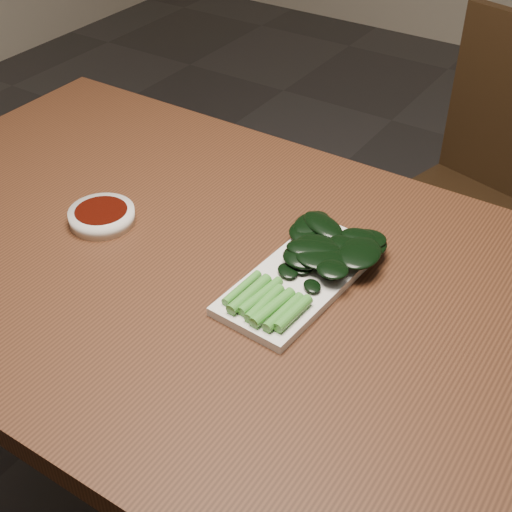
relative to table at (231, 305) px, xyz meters
name	(u,v)px	position (x,y,z in m)	size (l,w,h in m)	color
table	(231,305)	(0.00, 0.00, 0.00)	(1.40, 0.80, 0.75)	#422312
chair_far	(484,196)	(0.16, 0.84, -0.19)	(0.50, 0.50, 0.89)	black
sauce_bowl	(102,216)	(-0.25, -0.01, 0.08)	(0.11, 0.11, 0.02)	silver
serving_plate	(301,278)	(0.11, 0.04, 0.08)	(0.15, 0.29, 0.01)	silver
gai_lan	(320,254)	(0.11, 0.08, 0.10)	(0.18, 0.29, 0.03)	#499935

